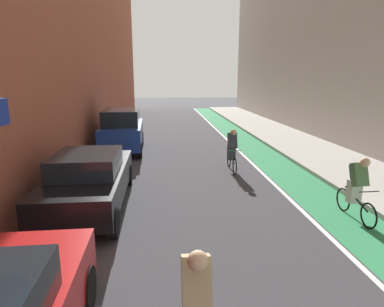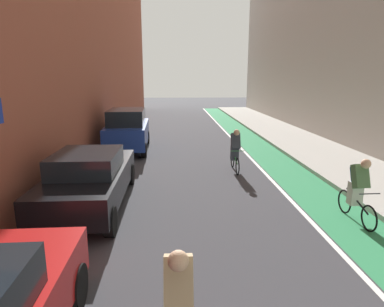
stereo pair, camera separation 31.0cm
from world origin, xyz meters
The scene contains 10 objects.
ground_plane centered at (0.00, 17.30, 0.00)m, with size 93.71×93.71×0.00m, color #38383D.
bike_lane_paint centered at (3.32, 19.30, 0.00)m, with size 1.60×42.60×0.00m, color #2D8451.
lane_divider_stripe centered at (2.42, 19.30, 0.00)m, with size 0.12×42.60×0.00m, color white.
sidewalk_right centered at (5.80, 19.30, 0.07)m, with size 3.35×42.60×0.14m, color #A8A59E.
building_facade_right centered at (8.68, 21.30, 6.48)m, with size 2.40×38.60×12.96m, color #B2ADA3.
parked_sedan_black centered at (-3.07, 10.43, 0.79)m, with size 1.90×4.78×1.53m.
parked_suv_blue centered at (-3.07, 17.57, 1.02)m, with size 2.01×4.40×1.98m.
cyclist_lead centered at (-0.79, 5.22, 0.85)m, with size 0.48×1.74×1.62m.
cyclist_mid centered at (3.48, 9.17, 0.84)m, with size 0.48×1.65×1.58m.
cyclist_trailing centered at (1.37, 13.73, 0.80)m, with size 0.48×1.67×1.59m.
Camera 1 is at (-1.11, 1.97, 3.34)m, focal length 30.95 mm.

